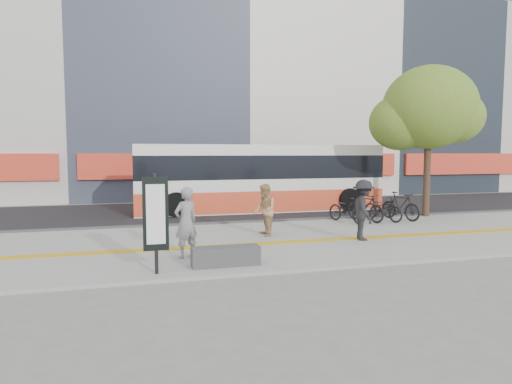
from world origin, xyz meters
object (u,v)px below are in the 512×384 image
object	(u,v)px
signboard	(156,216)
bus	(260,180)
street_tree	(427,110)
pedestrian_dark	(363,210)
pedestrian_tan	(265,210)
bench	(226,256)
seated_woman	(186,223)

from	to	relation	value
signboard	bus	xyz separation A→B (m)	(5.22, 10.01, 0.12)
street_tree	pedestrian_dark	bearing A→B (deg)	-141.47
bus	pedestrian_tan	xyz separation A→B (m)	(-1.66, -6.34, -0.57)
bench	pedestrian_tan	xyz separation A→B (m)	(1.96, 3.36, 0.61)
bench	pedestrian_dark	size ratio (longest dim) A/B	0.87
signboard	street_tree	bearing A→B (deg)	29.07
signboard	pedestrian_dark	xyz separation A→B (m)	(6.26, 2.25, -0.37)
signboard	street_tree	distance (m)	13.40
street_tree	pedestrian_tan	distance (m)	9.01
bus	seated_woman	size ratio (longest dim) A/B	6.33
bus	bench	bearing A→B (deg)	-110.46
seated_woman	pedestrian_dark	xyz separation A→B (m)	(5.46, 0.91, 0.02)
street_tree	pedestrian_dark	xyz separation A→B (m)	(-5.12, -4.08, -3.52)
bench	signboard	distance (m)	1.94
signboard	seated_woman	distance (m)	1.60
bench	signboard	bearing A→B (deg)	-169.19
bench	pedestrian_dark	xyz separation A→B (m)	(4.66, 1.94, 0.69)
signboard	pedestrian_tan	distance (m)	5.13
bench	pedestrian_dark	distance (m)	5.10
bus	pedestrian_dark	xyz separation A→B (m)	(1.04, -7.76, -0.49)
seated_woman	bench	bearing A→B (deg)	99.86
street_tree	bus	distance (m)	7.79
bench	signboard	world-z (taller)	signboard
bench	seated_woman	bearing A→B (deg)	127.85
signboard	seated_woman	bearing A→B (deg)	59.07
bench	signboard	size ratio (longest dim) A/B	0.73
pedestrian_dark	bus	bearing A→B (deg)	19.67
street_tree	pedestrian_tan	bearing A→B (deg)	-161.23
signboard	street_tree	world-z (taller)	street_tree
pedestrian_tan	pedestrian_dark	xyz separation A→B (m)	(2.70, -1.42, 0.08)
seated_woman	pedestrian_tan	bearing A→B (deg)	-167.75
bench	bus	xyz separation A→B (m)	(3.62, 9.70, 1.18)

